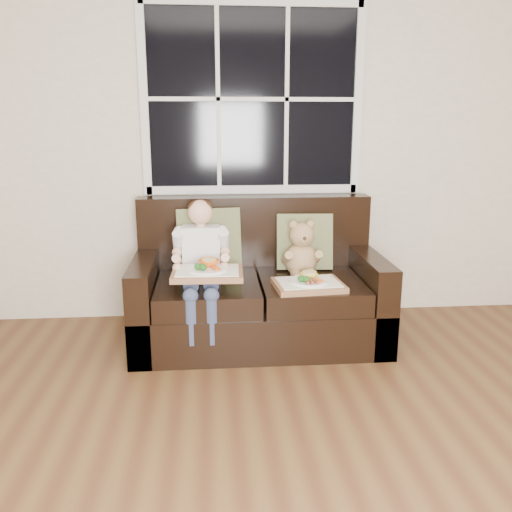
{
  "coord_description": "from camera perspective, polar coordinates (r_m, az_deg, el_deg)",
  "views": [
    {
      "loc": [
        -0.5,
        -1.6,
        1.51
      ],
      "look_at": [
        -0.21,
        1.85,
        0.63
      ],
      "focal_mm": 38.0,
      "sensor_mm": 36.0,
      "label": 1
    }
  ],
  "objects": [
    {
      "name": "tray_right",
      "position": [
        3.51,
        5.54,
        -2.9
      ],
      "size": [
        0.46,
        0.37,
        0.1
      ],
      "rotation": [
        0.0,
        0.0,
        0.09
      ],
      "color": "#926042",
      "rests_on": "loveseat"
    },
    {
      "name": "teddy_bear",
      "position": [
        3.77,
        4.79,
        0.37
      ],
      "size": [
        0.24,
        0.3,
        0.4
      ],
      "rotation": [
        0.0,
        0.0,
        0.04
      ],
      "color": "#9E7E53",
      "rests_on": "loveseat"
    },
    {
      "name": "room_walls",
      "position": [
        1.68,
        13.01,
        16.69
      ],
      "size": [
        4.52,
        5.02,
        2.71
      ],
      "color": "beige",
      "rests_on": "ground"
    },
    {
      "name": "window_back",
      "position": [
        4.1,
        -0.38,
        16.18
      ],
      "size": [
        1.62,
        0.04,
        1.37
      ],
      "color": "black",
      "rests_on": "room_walls"
    },
    {
      "name": "loveseat",
      "position": [
        3.83,
        0.19,
        -4.06
      ],
      "size": [
        1.7,
        0.92,
        0.96
      ],
      "color": "black",
      "rests_on": "ground"
    },
    {
      "name": "pillow_right",
      "position": [
        3.93,
        5.1,
        1.51
      ],
      "size": [
        0.41,
        0.21,
        0.41
      ],
      "rotation": [
        -0.21,
        0.0,
        -0.07
      ],
      "color": "olive",
      "rests_on": "loveseat"
    },
    {
      "name": "pillow_left",
      "position": [
        3.87,
        -5.0,
        1.67
      ],
      "size": [
        0.47,
        0.25,
        0.46
      ],
      "rotation": [
        -0.21,
        0.0,
        0.1
      ],
      "color": "olive",
      "rests_on": "loveseat"
    },
    {
      "name": "tray_left",
      "position": [
        3.43,
        -5.11,
        -1.63
      ],
      "size": [
        0.46,
        0.36,
        0.1
      ],
      "rotation": [
        0.0,
        0.0,
        -0.04
      ],
      "color": "#926042",
      "rests_on": "child"
    },
    {
      "name": "child",
      "position": [
        3.61,
        -5.8,
        0.14
      ],
      "size": [
        0.37,
        0.59,
        0.83
      ],
      "color": "silver",
      "rests_on": "loveseat"
    }
  ]
}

